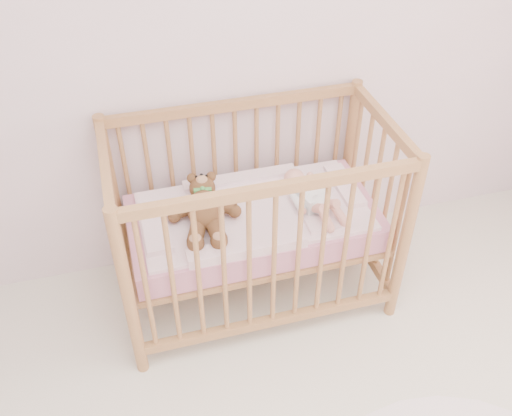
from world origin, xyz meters
name	(u,v)px	position (x,y,z in m)	size (l,w,h in m)	color
wall_back	(216,25)	(0.00, 2.00, 1.35)	(4.00, 0.02, 2.70)	silver
crib	(253,220)	(0.06, 1.60, 0.50)	(1.36, 0.76, 1.00)	#B07F4A
mattress	(253,223)	(0.06, 1.60, 0.49)	(1.22, 0.62, 0.13)	#CA7E90
blanket	(253,211)	(0.06, 1.60, 0.56)	(1.10, 0.58, 0.06)	#EEA4B1
baby	(310,192)	(0.35, 1.58, 0.64)	(0.23, 0.48, 0.12)	white
teddy_bear	(204,209)	(-0.18, 1.58, 0.65)	(0.36, 0.51, 0.14)	brown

